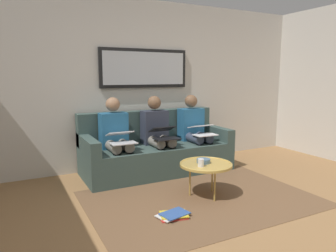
{
  "coord_description": "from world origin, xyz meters",
  "views": [
    {
      "loc": [
        1.95,
        2.12,
        1.44
      ],
      "look_at": [
        0.0,
        -1.7,
        0.75
      ],
      "focal_mm": 33.64,
      "sensor_mm": 36.0,
      "label": 1
    }
  ],
  "objects": [
    {
      "name": "couch",
      "position": [
        0.0,
        -2.12,
        0.31
      ],
      "size": [
        2.2,
        0.9,
        0.9
      ],
      "color": "#384C47",
      "rests_on": "ground_plane"
    },
    {
      "name": "coffee_table",
      "position": [
        -0.1,
        -0.9,
        0.39
      ],
      "size": [
        0.63,
        0.63,
        0.41
      ],
      "color": "tan",
      "rests_on": "ground_plane"
    },
    {
      "name": "laptop_black",
      "position": [
        0.0,
        -1.82,
        0.63
      ],
      "size": [
        0.35,
        0.38,
        0.17
      ],
      "color": "black"
    },
    {
      "name": "framed_mirror",
      "position": [
        0.0,
        -2.51,
        1.55
      ],
      "size": [
        1.45,
        0.05,
        0.6
      ],
      "color": "black"
    },
    {
      "name": "area_rug",
      "position": [
        0.0,
        -0.85,
        0.0
      ],
      "size": [
        2.6,
        1.8,
        0.01
      ],
      "primitive_type": "cube",
      "color": "brown",
      "rests_on": "ground_plane"
    },
    {
      "name": "cup",
      "position": [
        0.02,
        -0.83,
        0.45
      ],
      "size": [
        0.07,
        0.07,
        0.09
      ],
      "primitive_type": "cylinder",
      "color": "silver",
      "rests_on": "coffee_table"
    },
    {
      "name": "person_right",
      "position": [
        0.64,
        -2.05,
        0.61
      ],
      "size": [
        0.38,
        0.58,
        1.14
      ],
      "color": "#235B84",
      "rests_on": "couch"
    },
    {
      "name": "ground_plane",
      "position": [
        0.0,
        0.0,
        -0.05
      ],
      "size": [
        6.0,
        5.2,
        0.1
      ],
      "primitive_type": "cube",
      "color": "olive"
    },
    {
      "name": "laptop_silver",
      "position": [
        0.64,
        -1.81,
        0.63
      ],
      "size": [
        0.34,
        0.35,
        0.15
      ],
      "color": "silver"
    },
    {
      "name": "wall_rear",
      "position": [
        0.0,
        -2.6,
        1.3
      ],
      "size": [
        6.0,
        0.12,
        2.6
      ],
      "primitive_type": "cube",
      "color": "beige",
      "rests_on": "ground_plane"
    },
    {
      "name": "magazine_stack",
      "position": [
        0.52,
        -0.57,
        0.03
      ],
      "size": [
        0.35,
        0.28,
        0.04
      ],
      "color": "red",
      "rests_on": "ground_plane"
    },
    {
      "name": "person_left",
      "position": [
        -0.64,
        -2.05,
        0.61
      ],
      "size": [
        0.38,
        0.58,
        1.14
      ],
      "color": "#235B84",
      "rests_on": "couch"
    },
    {
      "name": "laptop_white",
      "position": [
        -0.64,
        -1.8,
        0.63
      ],
      "size": [
        0.34,
        0.35,
        0.15
      ],
      "color": "white"
    },
    {
      "name": "person_middle",
      "position": [
        0.0,
        -2.05,
        0.61
      ],
      "size": [
        0.38,
        0.58,
        1.14
      ],
      "color": "#2D3342",
      "rests_on": "couch"
    },
    {
      "name": "bowl",
      "position": [
        -0.09,
        -0.94,
        0.43
      ],
      "size": [
        0.16,
        0.16,
        0.05
      ],
      "primitive_type": "cylinder",
      "color": "slate",
      "rests_on": "coffee_table"
    }
  ]
}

